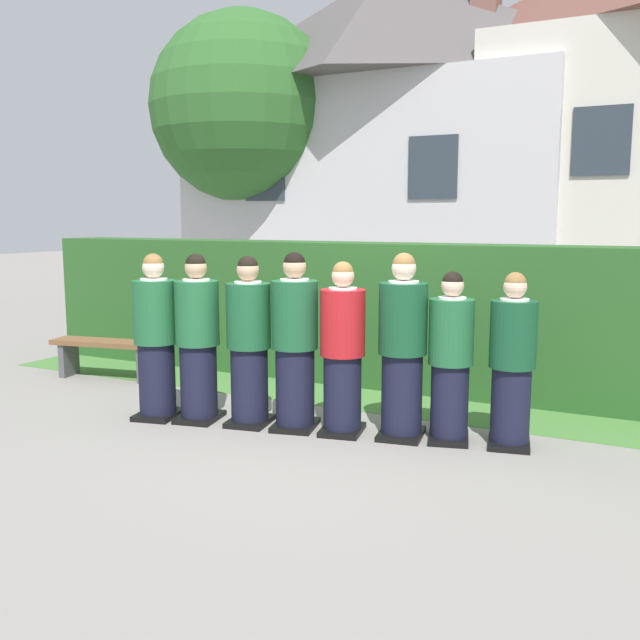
{
  "coord_description": "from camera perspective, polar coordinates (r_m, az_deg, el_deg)",
  "views": [
    {
      "loc": [
        2.89,
        -5.71,
        1.99
      ],
      "look_at": [
        0.0,
        0.0,
        1.05
      ],
      "focal_mm": 39.36,
      "sensor_mm": 36.0,
      "label": 1
    }
  ],
  "objects": [
    {
      "name": "ground_plane",
      "position": [
        6.7,
        0.0,
        -8.92
      ],
      "size": [
        60.0,
        60.0,
        0.0
      ],
      "primitive_type": "plane",
      "color": "gray"
    },
    {
      "name": "student_front_row_0",
      "position": [
        7.13,
        -13.21,
        -1.63
      ],
      "size": [
        0.47,
        0.54,
        1.64
      ],
      "color": "black",
      "rests_on": "ground"
    },
    {
      "name": "student_front_row_1",
      "position": [
        6.95,
        -9.92,
        -1.77
      ],
      "size": [
        0.47,
        0.54,
        1.64
      ],
      "color": "black",
      "rests_on": "ground"
    },
    {
      "name": "student_front_row_2",
      "position": [
        6.75,
        -5.8,
        -2.04
      ],
      "size": [
        0.46,
        0.55,
        1.63
      ],
      "color": "black",
      "rests_on": "ground"
    },
    {
      "name": "student_front_row_3",
      "position": [
        6.58,
        -2.06,
        -2.07
      ],
      "size": [
        0.49,
        0.57,
        1.67
      ],
      "color": "black",
      "rests_on": "ground"
    },
    {
      "name": "student_in_red_blazer",
      "position": [
        6.44,
        1.84,
        -2.66
      ],
      "size": [
        0.45,
        0.54,
        1.6
      ],
      "color": "black",
      "rests_on": "ground"
    },
    {
      "name": "student_front_row_5",
      "position": [
        6.35,
        6.73,
        -2.49
      ],
      "size": [
        0.46,
        0.54,
        1.68
      ],
      "color": "black",
      "rests_on": "ground"
    },
    {
      "name": "student_front_row_6",
      "position": [
        6.32,
        10.56,
        -3.34
      ],
      "size": [
        0.46,
        0.51,
        1.53
      ],
      "color": "black",
      "rests_on": "ground"
    },
    {
      "name": "student_front_row_7",
      "position": [
        6.29,
        15.35,
        -3.53
      ],
      "size": [
        0.43,
        0.5,
        1.53
      ],
      "color": "black",
      "rests_on": "ground"
    },
    {
      "name": "hedge",
      "position": [
        8.31,
        6.23,
        0.39
      ],
      "size": [
        9.98,
        0.7,
        1.69
      ],
      "color": "#285623",
      "rests_on": "ground"
    },
    {
      "name": "school_building_main",
      "position": [
        15.22,
        5.01,
        14.27
      ],
      "size": [
        8.18,
        3.88,
        6.94
      ],
      "color": "silver",
      "rests_on": "ground"
    },
    {
      "name": "oak_tree_left",
      "position": [
        15.16,
        -6.22,
        16.72
      ],
      "size": [
        3.85,
        3.85,
        6.14
      ],
      "color": "brown",
      "rests_on": "ground"
    },
    {
      "name": "wooden_bench",
      "position": [
        9.09,
        -16.98,
        -2.4
      ],
      "size": [
        1.44,
        0.61,
        0.48
      ],
      "color": "brown",
      "rests_on": "ground"
    },
    {
      "name": "lawn_strip",
      "position": [
        7.74,
        4.02,
        -6.53
      ],
      "size": [
        9.98,
        0.9,
        0.01
      ],
      "primitive_type": "cube",
      "color": "#477A38",
      "rests_on": "ground"
    }
  ]
}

